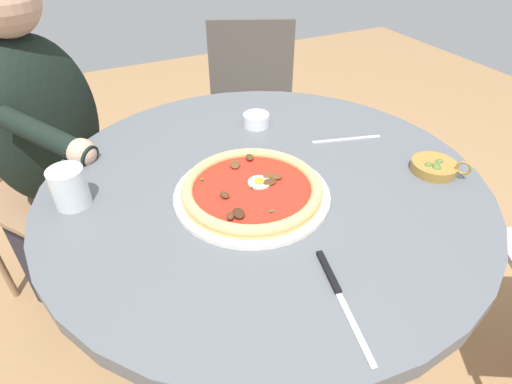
# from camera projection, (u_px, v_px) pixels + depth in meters

# --- Properties ---
(ground_plane) EXTENTS (6.00, 6.00, 0.02)m
(ground_plane) POSITION_uv_depth(u_px,v_px,m) (262.00, 364.00, 1.38)
(ground_plane) COLOR #9E754C
(dining_table) EXTENTS (0.99, 0.99, 0.75)m
(dining_table) POSITION_uv_depth(u_px,v_px,m) (264.00, 225.00, 1.01)
(dining_table) COLOR #565B60
(dining_table) RESTS_ON ground
(pizza_on_plate) EXTENTS (0.33, 0.33, 0.03)m
(pizza_on_plate) POSITION_uv_depth(u_px,v_px,m) (252.00, 190.00, 0.87)
(pizza_on_plate) COLOR white
(pizza_on_plate) RESTS_ON dining_table
(water_glass) EXTENTS (0.07, 0.07, 0.08)m
(water_glass) POSITION_uv_depth(u_px,v_px,m) (70.00, 189.00, 0.84)
(water_glass) COLOR silver
(water_glass) RESTS_ON dining_table
(steak_knife) EXTENTS (0.06, 0.22, 0.01)m
(steak_knife) POSITION_uv_depth(u_px,v_px,m) (335.00, 286.00, 0.68)
(steak_knife) COLOR silver
(steak_knife) RESTS_ON dining_table
(ramekin_capers) EXTENTS (0.07, 0.07, 0.03)m
(ramekin_capers) POSITION_uv_depth(u_px,v_px,m) (256.00, 120.00, 1.12)
(ramekin_capers) COLOR white
(ramekin_capers) RESTS_ON dining_table
(olive_pan) EXTENTS (0.10, 0.12, 0.05)m
(olive_pan) POSITION_uv_depth(u_px,v_px,m) (435.00, 167.00, 0.95)
(olive_pan) COLOR olive
(olive_pan) RESTS_ON dining_table
(fork_utensil) EXTENTS (0.18, 0.06, 0.00)m
(fork_utensil) POSITION_uv_depth(u_px,v_px,m) (346.00, 139.00, 1.07)
(fork_utensil) COLOR #BCBCC1
(fork_utensil) RESTS_ON dining_table
(diner_person) EXTENTS (0.44, 0.58, 1.15)m
(diner_person) POSITION_uv_depth(u_px,v_px,m) (62.00, 179.00, 1.34)
(diner_person) COLOR #282833
(diner_person) RESTS_ON ground
(cafe_chair_diner) EXTENTS (0.58, 0.58, 0.83)m
(cafe_chair_diner) POSITION_uv_depth(u_px,v_px,m) (33.00, 168.00, 1.39)
(cafe_chair_diner) COLOR #957050
(cafe_chair_diner) RESTS_ON ground
(cafe_chair_spare_far) EXTENTS (0.54, 0.54, 0.83)m
(cafe_chair_spare_far) POSITION_uv_depth(u_px,v_px,m) (252.00, 103.00, 1.81)
(cafe_chair_spare_far) COLOR #504A45
(cafe_chair_spare_far) RESTS_ON ground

